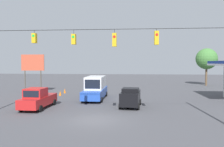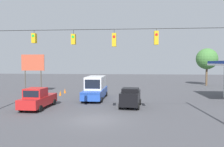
% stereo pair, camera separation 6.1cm
% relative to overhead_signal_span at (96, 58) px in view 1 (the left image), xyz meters
% --- Properties ---
extents(ground_plane, '(140.00, 140.00, 0.00)m').
position_rel_overhead_signal_span_xyz_m(ground_plane, '(0.17, -0.33, -5.04)').
color(ground_plane, '#47474C').
extents(overhead_signal_span, '(20.22, 0.38, 7.93)m').
position_rel_overhead_signal_span_xyz_m(overhead_signal_span, '(0.00, 0.00, 0.00)').
color(overhead_signal_span, '#4C473D').
rests_on(overhead_signal_span, ground_plane).
extents(pickup_truck_red_parked_shoulder, '(2.29, 5.29, 2.12)m').
position_rel_overhead_signal_span_xyz_m(pickup_truck_red_parked_shoulder, '(6.67, -4.30, -4.06)').
color(pickup_truck_red_parked_shoulder, red).
rests_on(pickup_truck_red_parked_shoulder, ground_plane).
extents(box_truck_blue_withflow_mid, '(2.53, 7.24, 2.87)m').
position_rel_overhead_signal_span_xyz_m(box_truck_blue_withflow_mid, '(1.81, -10.63, -3.62)').
color(box_truck_blue_withflow_mid, '#234CB2').
rests_on(box_truck_blue_withflow_mid, ground_plane).
extents(sedan_black_crossing_near, '(2.37, 4.08, 1.99)m').
position_rel_overhead_signal_span_xyz_m(sedan_black_crossing_near, '(-2.68, -5.85, -4.01)').
color(sedan_black_crossing_near, black).
rests_on(sedan_black_crossing_near, ground_plane).
extents(traffic_cone_nearest, '(0.32, 0.32, 0.70)m').
position_rel_overhead_signal_span_xyz_m(traffic_cone_nearest, '(7.16, -3.97, -4.69)').
color(traffic_cone_nearest, orange).
rests_on(traffic_cone_nearest, ground_plane).
extents(traffic_cone_second, '(0.32, 0.32, 0.70)m').
position_rel_overhead_signal_span_xyz_m(traffic_cone_second, '(7.20, -6.40, -4.69)').
color(traffic_cone_second, orange).
rests_on(traffic_cone_second, ground_plane).
extents(traffic_cone_third, '(0.32, 0.32, 0.70)m').
position_rel_overhead_signal_span_xyz_m(traffic_cone_third, '(7.37, -8.62, -4.69)').
color(traffic_cone_third, orange).
rests_on(traffic_cone_third, ground_plane).
extents(traffic_cone_fourth, '(0.32, 0.32, 0.70)m').
position_rel_overhead_signal_span_xyz_m(traffic_cone_fourth, '(7.40, -10.76, -4.69)').
color(traffic_cone_fourth, orange).
rests_on(traffic_cone_fourth, ground_plane).
extents(traffic_cone_fifth, '(0.32, 0.32, 0.70)m').
position_rel_overhead_signal_span_xyz_m(traffic_cone_fifth, '(7.21, -12.92, -4.69)').
color(traffic_cone_fifth, orange).
rests_on(traffic_cone_fifth, ground_plane).
extents(traffic_cone_farthest, '(0.32, 0.32, 0.70)m').
position_rel_overhead_signal_span_xyz_m(traffic_cone_farthest, '(7.34, -15.47, -4.69)').
color(traffic_cone_farthest, orange).
rests_on(traffic_cone_farthest, ground_plane).
extents(roadside_billboard, '(3.62, 0.16, 5.88)m').
position_rel_overhead_signal_span_xyz_m(roadside_billboard, '(12.34, -15.47, -0.80)').
color(roadside_billboard, '#4C473D').
rests_on(roadside_billboard, ground_plane).
extents(tree_horizon_left, '(4.21, 4.21, 7.51)m').
position_rel_overhead_signal_span_xyz_m(tree_horizon_left, '(-17.90, -28.55, 0.34)').
color(tree_horizon_left, brown).
rests_on(tree_horizon_left, ground_plane).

